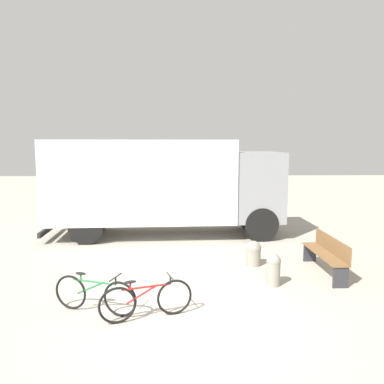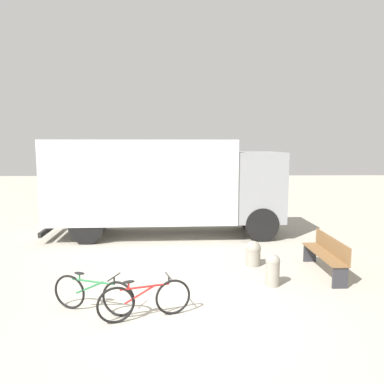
{
  "view_description": "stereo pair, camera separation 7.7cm",
  "coord_description": "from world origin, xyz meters",
  "px_view_note": "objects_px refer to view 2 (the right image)",
  "views": [
    {
      "loc": [
        -0.19,
        -6.41,
        3.16
      ],
      "look_at": [
        0.15,
        4.21,
        1.77
      ],
      "focal_mm": 35.0,
      "sensor_mm": 36.0,
      "label": 1
    },
    {
      "loc": [
        -0.12,
        -6.41,
        3.16
      ],
      "look_at": [
        0.15,
        4.21,
        1.77
      ],
      "focal_mm": 35.0,
      "sensor_mm": 36.0,
      "label": 2
    }
  ],
  "objects_px": {
    "park_bench": "(327,253)",
    "bollard_near_bench": "(273,269)",
    "bicycle_near": "(93,294)",
    "bicycle_middle": "(145,300)",
    "delivery_truck": "(163,183)",
    "bollard_far_bench": "(253,253)"
  },
  "relations": [
    {
      "from": "bollard_near_bench",
      "to": "bicycle_near",
      "type": "bearing_deg",
      "value": -161.31
    },
    {
      "from": "bicycle_middle",
      "to": "bollard_near_bench",
      "type": "height_order",
      "value": "bicycle_middle"
    },
    {
      "from": "bicycle_near",
      "to": "bollard_far_bench",
      "type": "xyz_separation_m",
      "value": [
        3.51,
        2.64,
        -0.02
      ]
    },
    {
      "from": "delivery_truck",
      "to": "bollard_near_bench",
      "type": "height_order",
      "value": "delivery_truck"
    },
    {
      "from": "park_bench",
      "to": "bicycle_near",
      "type": "height_order",
      "value": "park_bench"
    },
    {
      "from": "bicycle_near",
      "to": "bollard_near_bench",
      "type": "distance_m",
      "value": 3.89
    },
    {
      "from": "bicycle_near",
      "to": "park_bench",
      "type": "bearing_deg",
      "value": 40.21
    },
    {
      "from": "bicycle_near",
      "to": "bicycle_middle",
      "type": "bearing_deg",
      "value": 3.46
    },
    {
      "from": "bicycle_middle",
      "to": "bollard_far_bench",
      "type": "xyz_separation_m",
      "value": [
        2.51,
        2.92,
        -0.02
      ]
    },
    {
      "from": "park_bench",
      "to": "bollard_near_bench",
      "type": "height_order",
      "value": "park_bench"
    },
    {
      "from": "bollard_near_bench",
      "to": "bollard_far_bench",
      "type": "height_order",
      "value": "bollard_near_bench"
    },
    {
      "from": "park_bench",
      "to": "bicycle_middle",
      "type": "bearing_deg",
      "value": 117.47
    },
    {
      "from": "park_bench",
      "to": "bollard_far_bench",
      "type": "bearing_deg",
      "value": 67.48
    },
    {
      "from": "bollard_near_bench",
      "to": "bollard_far_bench",
      "type": "bearing_deg",
      "value": 97.15
    },
    {
      "from": "park_bench",
      "to": "bollard_far_bench",
      "type": "height_order",
      "value": "park_bench"
    },
    {
      "from": "park_bench",
      "to": "bicycle_near",
      "type": "xyz_separation_m",
      "value": [
        -5.18,
        -1.98,
        -0.16
      ]
    },
    {
      "from": "bicycle_near",
      "to": "bicycle_middle",
      "type": "distance_m",
      "value": 1.03
    },
    {
      "from": "delivery_truck",
      "to": "bicycle_near",
      "type": "bearing_deg",
      "value": -101.59
    },
    {
      "from": "delivery_truck",
      "to": "bollard_near_bench",
      "type": "relative_size",
      "value": 10.99
    },
    {
      "from": "bicycle_middle",
      "to": "bollard_far_bench",
      "type": "relative_size",
      "value": 2.54
    },
    {
      "from": "bollard_far_bench",
      "to": "delivery_truck",
      "type": "bearing_deg",
      "value": 127.32
    },
    {
      "from": "delivery_truck",
      "to": "bollard_far_bench",
      "type": "bearing_deg",
      "value": -54.6
    }
  ]
}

